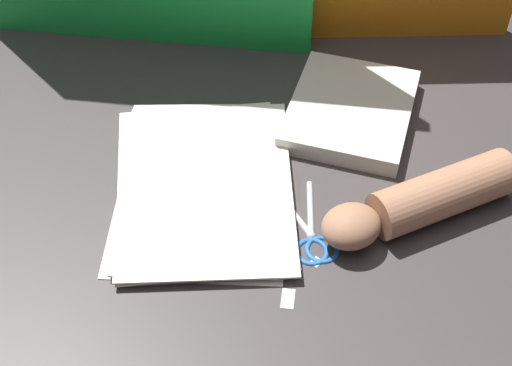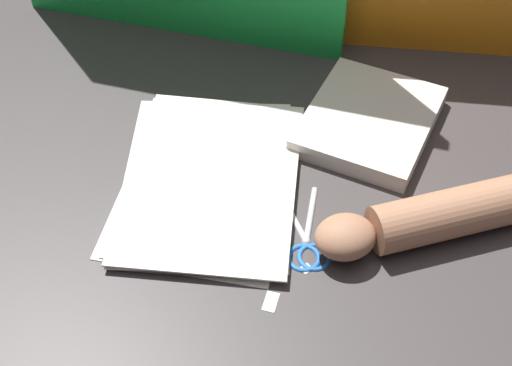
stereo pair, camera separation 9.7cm
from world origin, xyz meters
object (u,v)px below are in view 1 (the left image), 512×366
(book_closed, at_px, (350,110))
(paper_stack, at_px, (205,185))
(scissors, at_px, (312,235))
(hand_forearm, at_px, (422,200))

(book_closed, bearing_deg, paper_stack, -147.35)
(scissors, xyz_separation_m, hand_forearm, (0.15, 0.03, 0.03))
(book_closed, distance_m, hand_forearm, 0.22)
(paper_stack, height_order, scissors, paper_stack)
(book_closed, xyz_separation_m, hand_forearm, (0.07, -0.21, 0.02))
(scissors, bearing_deg, paper_stack, 147.40)
(scissors, bearing_deg, hand_forearm, 12.42)
(paper_stack, distance_m, book_closed, 0.27)
(paper_stack, bearing_deg, hand_forearm, -11.42)
(paper_stack, xyz_separation_m, scissors, (0.15, -0.10, -0.00))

